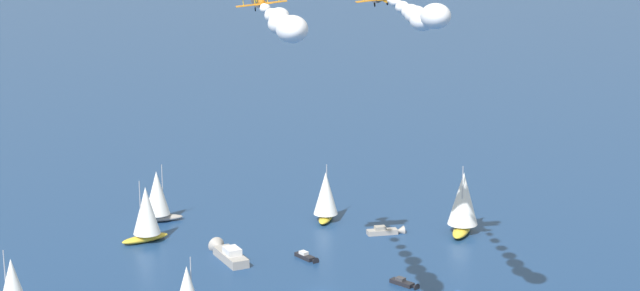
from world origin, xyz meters
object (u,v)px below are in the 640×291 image
Objects in this scene: biplane_lead at (261,1)px; motorboat_ahead at (307,257)px; sailboat_far_stbd at (157,196)px; sailboat_trailing at (463,202)px; motorboat_near_centre at (387,231)px; motorboat_mid_cluster at (227,253)px; sailboat_far_port at (326,196)px; sailboat_offshore at (12,289)px; motorboat_inshore at (406,284)px; sailboat_outer_ring_b at (146,214)px.

motorboat_ahead is at bearing 29.42° from biplane_lead.
sailboat_far_stbd is 0.85× the size of sailboat_trailing.
sailboat_far_stbd is 55.77m from sailboat_trailing.
motorboat_ahead is at bearing -176.30° from motorboat_near_centre.
motorboat_near_centre reaches higher than motorboat_ahead.
sailboat_trailing is (10.68, -8.13, 5.22)m from motorboat_near_centre.
motorboat_mid_cluster is at bearing 165.07° from motorboat_near_centre.
motorboat_ahead is (-15.86, -14.12, -4.41)m from sailboat_far_port.
motorboat_mid_cluster is 1.64× the size of biplane_lead.
motorboat_near_centre is 0.97× the size of biplane_lead.
sailboat_offshore is at bearing 171.92° from motorboat_ahead.
biplane_lead is at bearing 151.83° from motorboat_inshore.
motorboat_inshore is at bearing -63.48° from motorboat_mid_cluster.
sailboat_outer_ring_b is at bearing 29.56° from sailboat_offshore.
sailboat_offshore is at bearing -176.65° from motorboat_mid_cluster.
sailboat_far_stbd is at bearing 140.65° from sailboat_far_port.
motorboat_near_centre is at bearing -74.76° from sailboat_far_port.
sailboat_far_port is at bearing 36.15° from biplane_lead.
sailboat_offshore is 79.15m from sailboat_trailing.
sailboat_outer_ring_b is at bearing -130.83° from sailboat_far_stbd.
sailboat_offshore is 38.37m from motorboat_mid_cluster.
biplane_lead is (-31.05, -22.68, 39.44)m from sailboat_far_port.
biplane_lead is (-19.32, 10.35, 43.86)m from motorboat_inshore.
sailboat_far_stbd is 11.44m from sailboat_outer_ring_b.
motorboat_near_centre is 30.19m from motorboat_mid_cluster.
motorboat_mid_cluster is at bearing -93.90° from sailboat_far_stbd.
sailboat_trailing reaches higher than motorboat_inshore.
biplane_lead is (-34.55, -9.82, 43.72)m from motorboat_near_centre.
sailboat_trailing is at bearing -55.95° from sailboat_far_port.
motorboat_ahead is at bearing 102.34° from motorboat_inshore.
sailboat_trailing reaches higher than motorboat_near_centre.
sailboat_far_port is 2.07× the size of motorboat_inshore.
sailboat_far_stbd is at bearing 133.19° from sailboat_trailing.
sailboat_trailing is 59.42m from biplane_lead.
sailboat_far_port is 1.00× the size of sailboat_offshore.
motorboat_ahead is at bearing -58.18° from sailboat_outer_ring_b.
motorboat_mid_cluster reaches higher than motorboat_near_centre.
motorboat_ahead is (47.91, -6.80, -4.40)m from sailboat_offshore.
motorboat_ahead is (-30.05, 6.88, -5.35)m from sailboat_trailing.
sailboat_far_port is 25.36m from sailboat_trailing.
sailboat_offshore is 2.06× the size of motorboat_ahead.
motorboat_ahead is at bearing -76.49° from sailboat_far_stbd.
motorboat_inshore is 0.73× the size of biplane_lead.
sailboat_offshore is 37.15m from sailboat_outer_ring_b.
motorboat_mid_cluster is at bearing 3.35° from sailboat_offshore.
sailboat_far_port reaches higher than motorboat_inshore.
sailboat_outer_ring_b is (32.31, 18.33, 0.25)m from sailboat_offshore.
sailboat_outer_ring_b reaches higher than sailboat_far_stbd.
sailboat_far_port is at bearing 41.67° from motorboat_ahead.
biplane_lead is at bearing -25.15° from sailboat_offshore.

